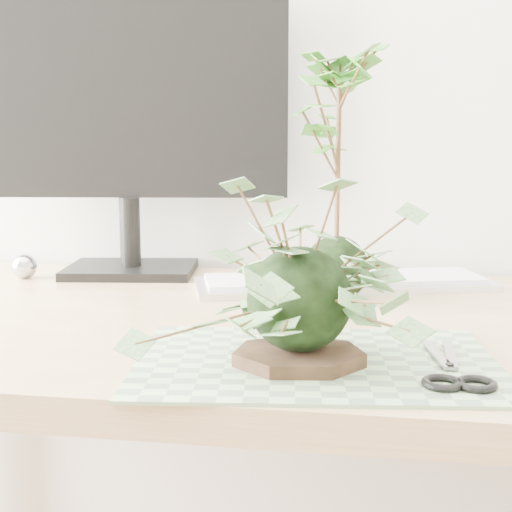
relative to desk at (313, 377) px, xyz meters
name	(u,v)px	position (x,y,z in m)	size (l,w,h in m)	color
desk	(313,377)	(0.00, 0.00, 0.00)	(1.60, 0.70, 0.74)	tan
cutting_mat	(316,362)	(0.02, -0.21, 0.09)	(0.40, 0.27, 0.00)	#5C735B
stone_dish	(299,357)	(0.00, -0.22, 0.10)	(0.15, 0.15, 0.01)	black
ivy_kokedama	(300,250)	(0.00, -0.22, 0.22)	(0.34, 0.34, 0.23)	black
maple_kokedama	(339,107)	(0.03, 0.11, 0.38)	(0.23, 0.23, 0.42)	black
keyboard	(344,282)	(0.03, 0.21, 0.10)	(0.51, 0.28, 0.02)	silver
monitor	(128,113)	(-0.36, 0.28, 0.38)	(0.57, 0.20, 0.51)	black
foil_ball	(25,266)	(-0.53, 0.20, 0.11)	(0.04, 0.04, 0.04)	silver
scissors	(454,376)	(0.16, -0.25, 0.10)	(0.08, 0.17, 0.01)	gray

